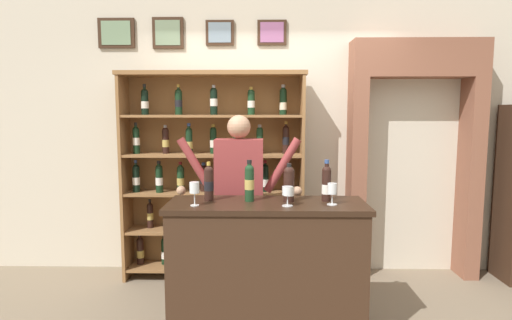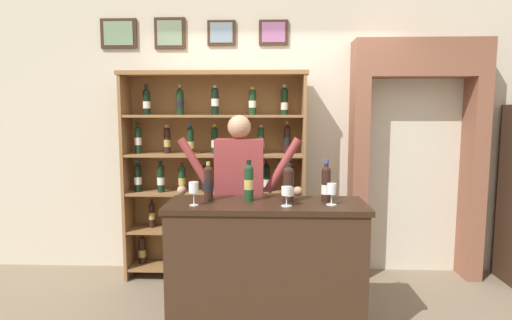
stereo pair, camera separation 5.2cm
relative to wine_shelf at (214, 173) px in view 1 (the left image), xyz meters
name	(u,v)px [view 1 (the left image)]	position (x,y,z in m)	size (l,w,h in m)	color
back_wall	(272,102)	(0.59, 0.30, 0.71)	(12.00, 0.19, 3.56)	beige
wine_shelf	(214,173)	(0.00, 0.00, 0.00)	(1.82, 0.34, 2.06)	olive
archway_doorway	(411,142)	(2.01, 0.17, 0.30)	(1.30, 0.45, 2.37)	brown
tasting_counter	(267,269)	(0.53, -1.11, -0.57)	(1.46, 0.52, 1.01)	#382316
shopkeeper	(239,190)	(0.29, -0.61, -0.06)	(1.07, 0.22, 1.65)	#2D3347
tasting_bottle_riserva	(209,183)	(0.09, -1.05, 0.08)	(0.07, 0.07, 0.29)	black
tasting_bottle_chianti	(249,181)	(0.40, -1.06, 0.09)	(0.07, 0.07, 0.31)	#19381E
tasting_bottle_grappa	(289,184)	(0.69, -1.07, 0.07)	(0.08, 0.08, 0.29)	black
tasting_bottle_vin_santo	(326,183)	(0.97, -1.04, 0.08)	(0.07, 0.07, 0.31)	black
wine_glass_left	(288,192)	(0.67, -1.22, 0.04)	(0.08, 0.08, 0.14)	silver
wine_glass_spare	(332,190)	(0.99, -1.17, 0.05)	(0.07, 0.07, 0.16)	silver
wine_glass_right	(194,189)	(0.01, -1.22, 0.06)	(0.07, 0.07, 0.17)	silver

